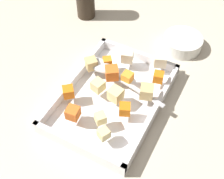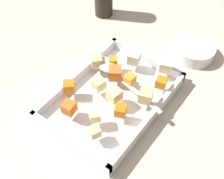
# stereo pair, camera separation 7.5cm
# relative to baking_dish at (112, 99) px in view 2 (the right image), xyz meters

# --- Properties ---
(ground_plane) EXTENTS (4.00, 4.00, 0.00)m
(ground_plane) POSITION_rel_baking_dish_xyz_m (-0.02, 0.02, -0.01)
(ground_plane) COLOR #BCB29E
(baking_dish) EXTENTS (0.35, 0.25, 0.04)m
(baking_dish) POSITION_rel_baking_dish_xyz_m (0.00, 0.00, 0.00)
(baking_dish) COLOR silver
(baking_dish) RESTS_ON ground_plane
(carrot_chunk_near_left) EXTENTS (0.04, 0.04, 0.03)m
(carrot_chunk_near_left) POSITION_rel_baking_dish_xyz_m (0.06, -0.09, 0.04)
(carrot_chunk_near_left) COLOR orange
(carrot_chunk_near_left) RESTS_ON baking_dish
(carrot_chunk_corner_se) EXTENTS (0.04, 0.04, 0.03)m
(carrot_chunk_corner_se) POSITION_rel_baking_dish_xyz_m (0.04, 0.06, 0.04)
(carrot_chunk_corner_se) COLOR orange
(carrot_chunk_corner_se) RESTS_ON baking_dish
(carrot_chunk_near_spoon) EXTENTS (0.03, 0.03, 0.03)m
(carrot_chunk_near_spoon) POSITION_rel_baking_dish_xyz_m (-0.05, 0.02, 0.04)
(carrot_chunk_near_spoon) COLOR orange
(carrot_chunk_near_spoon) RESTS_ON baking_dish
(carrot_chunk_corner_ne) EXTENTS (0.05, 0.05, 0.03)m
(carrot_chunk_corner_ne) POSITION_rel_baking_dish_xyz_m (-0.05, -0.02, 0.05)
(carrot_chunk_corner_ne) COLOR orange
(carrot_chunk_corner_ne) RESTS_ON baking_dish
(carrot_chunk_far_right) EXTENTS (0.03, 0.03, 0.03)m
(carrot_chunk_far_right) POSITION_rel_baking_dish_xyz_m (-0.09, 0.09, 0.04)
(carrot_chunk_far_right) COLOR orange
(carrot_chunk_far_right) RESTS_ON baking_dish
(carrot_chunk_mid_right) EXTENTS (0.03, 0.03, 0.03)m
(carrot_chunk_mid_right) POSITION_rel_baking_dish_xyz_m (0.11, -0.05, 0.05)
(carrot_chunk_mid_right) COLOR orange
(carrot_chunk_mid_right) RESTS_ON baking_dish
(carrot_chunk_heap_top) EXTENTS (0.03, 0.03, 0.02)m
(carrot_chunk_heap_top) POSITION_rel_baking_dish_xyz_m (-0.08, -0.06, 0.04)
(carrot_chunk_heap_top) COLOR orange
(carrot_chunk_heap_top) RESTS_ON baking_dish
(potato_chunk_corner_nw) EXTENTS (0.04, 0.04, 0.03)m
(potato_chunk_corner_nw) POSITION_rel_baking_dish_xyz_m (-0.12, -0.02, 0.05)
(potato_chunk_corner_nw) COLOR beige
(potato_chunk_corner_nw) RESTS_ON baking_dish
(potato_chunk_corner_sw) EXTENTS (0.03, 0.03, 0.02)m
(potato_chunk_corner_sw) POSITION_rel_baking_dish_xyz_m (0.12, 0.04, 0.04)
(potato_chunk_corner_sw) COLOR #E0CC89
(potato_chunk_corner_sw) RESTS_ON baking_dish
(potato_chunk_front_center) EXTENTS (0.04, 0.04, 0.03)m
(potato_chunk_front_center) POSITION_rel_baking_dish_xyz_m (-0.03, 0.08, 0.05)
(potato_chunk_front_center) COLOR tan
(potato_chunk_front_center) RESTS_ON baking_dish
(potato_chunk_under_handle) EXTENTS (0.04, 0.04, 0.03)m
(potato_chunk_under_handle) POSITION_rel_baking_dish_xyz_m (-0.05, -0.09, 0.05)
(potato_chunk_under_handle) COLOR tan
(potato_chunk_under_handle) RESTS_ON baking_dish
(potato_chunk_mid_left) EXTENTS (0.04, 0.04, 0.03)m
(potato_chunk_mid_left) POSITION_rel_baking_dish_xyz_m (-0.15, 0.07, 0.05)
(potato_chunk_mid_left) COLOR beige
(potato_chunk_mid_left) RESTS_ON baking_dish
(potato_chunk_near_right) EXTENTS (0.04, 0.04, 0.02)m
(potato_chunk_near_right) POSITION_rel_baking_dish_xyz_m (0.09, 0.02, 0.04)
(potato_chunk_near_right) COLOR #E0CC89
(potato_chunk_near_right) RESTS_ON baking_dish
(potato_chunk_back_center) EXTENTS (0.04, 0.04, 0.03)m
(potato_chunk_back_center) POSITION_rel_baking_dish_xyz_m (0.01, 0.02, 0.05)
(potato_chunk_back_center) COLOR #E0CC89
(potato_chunk_back_center) RESTS_ON baking_dish
(potato_chunk_heap_side) EXTENTS (0.04, 0.04, 0.03)m
(potato_chunk_heap_side) POSITION_rel_baking_dish_xyz_m (0.01, -0.04, 0.05)
(potato_chunk_heap_side) COLOR #E0CC89
(potato_chunk_heap_side) RESTS_ON baking_dish
(serving_spoon) EXTENTS (0.08, 0.25, 0.02)m
(serving_spoon) POSITION_rel_baking_dish_xyz_m (-0.06, -0.06, 0.04)
(serving_spoon) COLOR silver
(serving_spoon) RESTS_ON baking_dish
(small_prep_bowl) EXTENTS (0.12, 0.12, 0.04)m
(small_prep_bowl) POSITION_rel_baking_dish_xyz_m (-0.29, 0.09, 0.01)
(small_prep_bowl) COLOR silver
(small_prep_bowl) RESTS_ON ground_plane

